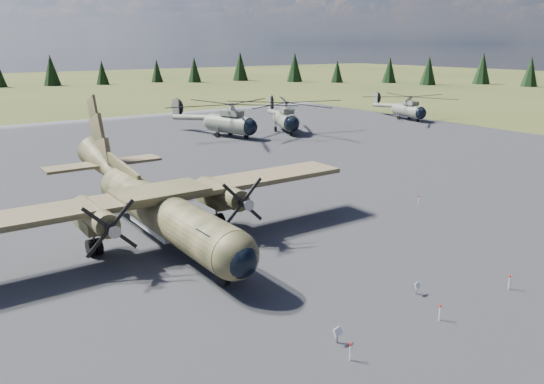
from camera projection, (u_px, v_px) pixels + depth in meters
ground at (256, 247)px, 35.78m from camera, size 500.00×500.00×0.00m
apron at (189, 210)px, 43.67m from camera, size 120.00×120.00×0.04m
transport_plane at (155, 201)px, 36.55m from camera, size 29.14×26.56×9.65m
helicopter_near at (229, 113)px, 76.68m from camera, size 24.22×24.87×4.94m
helicopter_mid at (286, 110)px, 80.96m from camera, size 24.33×24.33×4.74m
helicopter_far at (409, 103)px, 94.18m from camera, size 19.50×20.97×4.27m
info_placard_left at (338, 333)px, 24.11m from camera, size 0.53×0.31×0.78m
info_placard_right at (417, 287)px, 28.84m from camera, size 0.47×0.28×0.69m
barrier_fence at (251, 241)px, 35.33m from camera, size 33.12×29.62×0.85m
treeline at (334, 192)px, 31.02m from camera, size 336.62×341.40×10.96m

